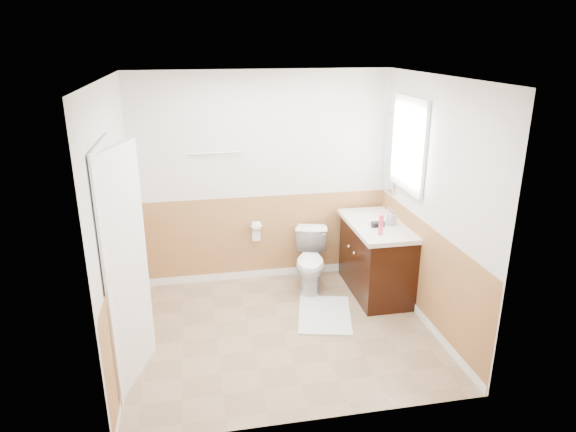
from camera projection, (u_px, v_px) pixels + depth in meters
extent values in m
plane|color=#8C7051|center=(283.00, 331.00, 5.19)|extent=(3.00, 3.00, 0.00)
plane|color=white|center=(282.00, 77.00, 4.37)|extent=(3.00, 3.00, 0.00)
plane|color=silver|center=(263.00, 180.00, 5.98)|extent=(3.00, 0.00, 3.00)
plane|color=silver|center=(316.00, 275.00, 3.57)|extent=(3.00, 0.00, 3.00)
plane|color=silver|center=(116.00, 226.00, 4.51)|extent=(0.00, 3.00, 3.00)
plane|color=silver|center=(432.00, 206.00, 5.04)|extent=(0.00, 3.00, 3.00)
plane|color=#AD7A45|center=(264.00, 239.00, 6.22)|extent=(3.00, 0.00, 3.00)
plane|color=#AD7A45|center=(313.00, 365.00, 3.83)|extent=(3.00, 0.00, 3.00)
plane|color=#AD7A45|center=(126.00, 301.00, 4.76)|extent=(0.00, 2.60, 2.60)
plane|color=#AD7A45|center=(424.00, 275.00, 5.29)|extent=(0.00, 2.60, 2.60)
imported|color=white|center=(311.00, 261.00, 5.99)|extent=(0.53, 0.74, 0.69)
cube|color=silver|center=(325.00, 315.00, 5.48)|extent=(0.72, 0.91, 0.02)
cube|color=black|center=(376.00, 260.00, 5.89)|extent=(0.55, 1.10, 0.80)
sphere|color=silver|center=(354.00, 253.00, 5.69)|extent=(0.03, 0.03, 0.03)
sphere|color=silver|center=(349.00, 246.00, 5.88)|extent=(0.03, 0.03, 0.03)
cube|color=silver|center=(377.00, 225.00, 5.75)|extent=(0.60, 1.15, 0.05)
cylinder|color=white|center=(374.00, 218.00, 5.87)|extent=(0.36, 0.36, 0.02)
cylinder|color=white|center=(389.00, 212.00, 5.89)|extent=(0.02, 0.02, 0.14)
cylinder|color=#EC3D60|center=(381.00, 225.00, 5.37)|extent=(0.05, 0.05, 0.22)
imported|color=#979DAA|center=(392.00, 217.00, 5.65)|extent=(0.10, 0.10, 0.18)
cylinder|color=black|center=(378.00, 224.00, 5.61)|extent=(0.14, 0.07, 0.07)
cylinder|color=black|center=(374.00, 225.00, 5.66)|extent=(0.03, 0.03, 0.07)
cube|color=silver|center=(390.00, 153.00, 5.96)|extent=(0.02, 0.35, 0.90)
cube|color=white|center=(409.00, 144.00, 5.42)|extent=(0.04, 0.80, 1.00)
cube|color=white|center=(410.00, 144.00, 5.42)|extent=(0.01, 0.70, 0.90)
cube|color=white|center=(125.00, 270.00, 4.19)|extent=(0.29, 0.78, 2.04)
cube|color=white|center=(115.00, 269.00, 4.17)|extent=(0.02, 0.92, 2.10)
sphere|color=silver|center=(137.00, 261.00, 4.53)|extent=(0.06, 0.06, 0.06)
cylinder|color=silver|center=(214.00, 153.00, 5.72)|extent=(0.62, 0.02, 0.02)
cylinder|color=silver|center=(256.00, 226.00, 6.08)|extent=(0.14, 0.02, 0.02)
cylinder|color=white|center=(256.00, 226.00, 6.08)|extent=(0.10, 0.11, 0.11)
cube|color=white|center=(256.00, 235.00, 6.12)|extent=(0.10, 0.01, 0.16)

